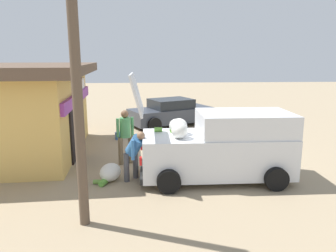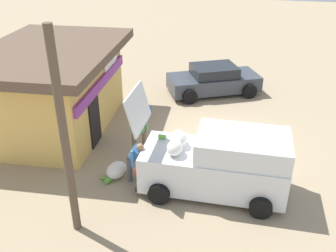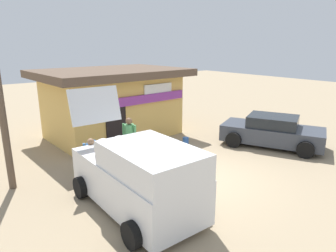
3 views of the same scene
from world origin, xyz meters
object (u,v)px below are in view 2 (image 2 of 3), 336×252
Objects in this scene: vendor_standing at (139,128)px; customer_bending at (136,157)px; parked_sedan at (214,80)px; storefront_bar at (54,87)px; paint_bucket at (148,110)px; unloaded_banana_pile at (116,171)px; delivery_van at (218,163)px.

vendor_standing is 1.52m from customer_bending.
parked_sedan is at bearing -17.61° from vendor_standing.
storefront_bar reaches higher than paint_bucket.
parked_sedan is 7.54m from unloaded_banana_pile.
delivery_van is 7.26m from parked_sedan.
storefront_bar is 3.83m from paint_bucket.
storefront_bar is 7.13m from parked_sedan.
customer_bending is 4.68m from paint_bucket.
storefront_bar is 4.84m from customer_bending.
paint_bucket is (1.80, -3.05, -1.46)m from storefront_bar.
storefront_bar reaches higher than customer_bending.
customer_bending reaches higher than unloaded_banana_pile.
parked_sedan is at bearing -40.76° from paint_bucket.
vendor_standing reaches higher than unloaded_banana_pile.
storefront_bar is 4.61× the size of customer_bending.
delivery_van is at bearing -89.85° from unloaded_banana_pile.
vendor_standing reaches higher than parked_sedan.
customer_bending is (-7.28, 1.50, 0.24)m from parked_sedan.
parked_sedan is 4.57× the size of unloaded_banana_pile.
customer_bending is at bearing -169.24° from paint_bucket.
delivery_van reaches higher than paint_bucket.
parked_sedan is at bearing -11.62° from customer_bending.
storefront_bar reaches higher than vendor_standing.
delivery_van is at bearing -87.87° from customer_bending.
paint_bucket is (4.46, 3.24, -0.79)m from delivery_van.
vendor_standing is at bearing -170.41° from paint_bucket.
paint_bucket is (4.54, 0.86, -0.70)m from customer_bending.
customer_bending is at bearing -125.01° from storefront_bar.
delivery_van is (-2.66, -6.30, -0.67)m from storefront_bar.
storefront_bar is 1.51× the size of parked_sedan.
paint_bucket is (4.46, 0.17, -0.07)m from unloaded_banana_pile.
unloaded_banana_pile is 3.18× the size of paint_bucket.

